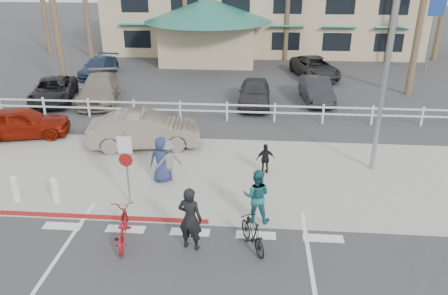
# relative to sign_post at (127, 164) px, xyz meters

# --- Properties ---
(ground) EXTENTS (140.00, 140.00, 0.00)m
(ground) POSITION_rel_sign_post_xyz_m (2.30, -2.20, -1.45)
(ground) COLOR #333335
(bike_path) EXTENTS (12.00, 16.00, 0.01)m
(bike_path) POSITION_rel_sign_post_xyz_m (2.30, -4.20, -1.45)
(bike_path) COLOR #333335
(bike_path) RESTS_ON ground
(sidewalk_plaza) EXTENTS (22.00, 7.00, 0.01)m
(sidewalk_plaza) POSITION_rel_sign_post_xyz_m (2.30, 2.30, -1.44)
(sidewalk_plaza) COLOR gray
(sidewalk_plaza) RESTS_ON ground
(cross_street) EXTENTS (40.00, 5.00, 0.01)m
(cross_street) POSITION_rel_sign_post_xyz_m (2.30, 6.30, -1.45)
(cross_street) COLOR #333335
(cross_street) RESTS_ON ground
(parking_lot) EXTENTS (50.00, 16.00, 0.01)m
(parking_lot) POSITION_rel_sign_post_xyz_m (2.30, 15.80, -1.45)
(parking_lot) COLOR #333335
(parking_lot) RESTS_ON ground
(curb_red) EXTENTS (7.00, 0.25, 0.02)m
(curb_red) POSITION_rel_sign_post_xyz_m (-0.70, -1.00, -1.44)
(curb_red) COLOR maroon
(curb_red) RESTS_ON ground
(rail_fence) EXTENTS (29.40, 0.16, 1.00)m
(rail_fence) POSITION_rel_sign_post_xyz_m (2.80, 8.30, -0.95)
(rail_fence) COLOR silver
(rail_fence) RESTS_ON ground
(sign_post) EXTENTS (0.50, 0.10, 2.90)m
(sign_post) POSITION_rel_sign_post_xyz_m (0.00, 0.00, 0.00)
(sign_post) COLOR gray
(sign_post) RESTS_ON ground
(bollard_0) EXTENTS (0.26, 0.26, 0.95)m
(bollard_0) POSITION_rel_sign_post_xyz_m (-2.50, -0.20, -0.97)
(bollard_0) COLOR silver
(bollard_0) RESTS_ON ground
(bollard_1) EXTENTS (0.26, 0.26, 0.95)m
(bollard_1) POSITION_rel_sign_post_xyz_m (-3.90, -0.20, -0.97)
(bollard_1) COLOR silver
(bollard_1) RESTS_ON ground
(streetlight_0) EXTENTS (0.60, 2.00, 9.00)m
(streetlight_0) POSITION_rel_sign_post_xyz_m (8.80, 3.30, 3.05)
(streetlight_0) COLOR gray
(streetlight_0) RESTS_ON ground
(streetlight_1) EXTENTS (0.60, 2.00, 9.50)m
(streetlight_1) POSITION_rel_sign_post_xyz_m (14.30, 21.80, 3.30)
(streetlight_1) COLOR gray
(streetlight_1) RESTS_ON ground
(info_sign) EXTENTS (1.20, 0.16, 5.60)m
(info_sign) POSITION_rel_sign_post_xyz_m (16.30, 19.80, 1.35)
(info_sign) COLOR navy
(info_sign) RESTS_ON ground
(bike_red) EXTENTS (1.04, 2.02, 1.01)m
(bike_red) POSITION_rel_sign_post_xyz_m (0.42, -2.21, -0.94)
(bike_red) COLOR maroon
(bike_red) RESTS_ON ground
(rider_red) EXTENTS (0.80, 0.63, 1.94)m
(rider_red) POSITION_rel_sign_post_xyz_m (2.45, -2.33, -0.48)
(rider_red) COLOR black
(rider_red) RESTS_ON ground
(bike_black) EXTENTS (1.07, 1.63, 0.96)m
(bike_black) POSITION_rel_sign_post_xyz_m (4.20, -2.19, -0.97)
(bike_black) COLOR black
(bike_black) RESTS_ON ground
(rider_black) EXTENTS (0.93, 0.76, 1.77)m
(rider_black) POSITION_rel_sign_post_xyz_m (4.29, -0.76, -0.56)
(rider_black) COLOR #1C5B5E
(rider_black) RESTS_ON ground
(pedestrian_a) EXTENTS (1.20, 1.04, 1.61)m
(pedestrian_a) POSITION_rel_sign_post_xyz_m (1.03, 1.68, -0.65)
(pedestrian_a) COLOR slate
(pedestrian_a) RESTS_ON ground
(pedestrian_child) EXTENTS (0.75, 0.43, 1.21)m
(pedestrian_child) POSITION_rel_sign_post_xyz_m (4.60, 2.58, -0.84)
(pedestrian_child) COLOR black
(pedestrian_child) RESTS_ON ground
(pedestrian_b) EXTENTS (0.96, 0.75, 1.75)m
(pedestrian_b) POSITION_rel_sign_post_xyz_m (0.79, 1.61, -0.58)
(pedestrian_b) COLOR navy
(pedestrian_b) RESTS_ON ground
(car_white_sedan) EXTENTS (4.99, 2.43, 1.57)m
(car_white_sedan) POSITION_rel_sign_post_xyz_m (-0.63, 4.73, -0.66)
(car_white_sedan) COLOR slate
(car_white_sedan) RESTS_ON ground
(car_red_compact) EXTENTS (4.49, 2.69, 1.43)m
(car_red_compact) POSITION_rel_sign_post_xyz_m (-6.53, 5.37, -0.73)
(car_red_compact) COLOR maroon
(car_red_compact) RESTS_ON ground
(lot_car_0) EXTENTS (3.32, 5.15, 1.32)m
(lot_car_0) POSITION_rel_sign_post_xyz_m (-7.45, 10.71, -0.79)
(lot_car_0) COLOR black
(lot_car_0) RESTS_ON ground
(lot_car_1) EXTENTS (3.04, 5.34, 1.46)m
(lot_car_1) POSITION_rel_sign_post_xyz_m (-4.83, 10.96, -0.72)
(lot_car_1) COLOR gray
(lot_car_1) RESTS_ON ground
(lot_car_2) EXTENTS (1.75, 4.28, 1.45)m
(lot_car_2) POSITION_rel_sign_post_xyz_m (4.04, 11.01, -0.72)
(lot_car_2) COLOR #292A31
(lot_car_2) RESTS_ON ground
(lot_car_3) EXTENTS (1.77, 4.26, 1.37)m
(lot_car_3) POSITION_rel_sign_post_xyz_m (7.56, 11.92, -0.76)
(lot_car_3) COLOR black
(lot_car_3) RESTS_ON ground
(lot_car_4) EXTENTS (1.94, 4.36, 1.24)m
(lot_car_4) POSITION_rel_sign_post_xyz_m (-6.90, 16.72, -0.83)
(lot_car_4) COLOR #1F304D
(lot_car_4) RESTS_ON ground
(lot_car_5) EXTENTS (3.43, 5.39, 1.39)m
(lot_car_5) POSITION_rel_sign_post_xyz_m (8.07, 17.42, -0.76)
(lot_car_5) COLOR #252528
(lot_car_5) RESTS_ON ground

